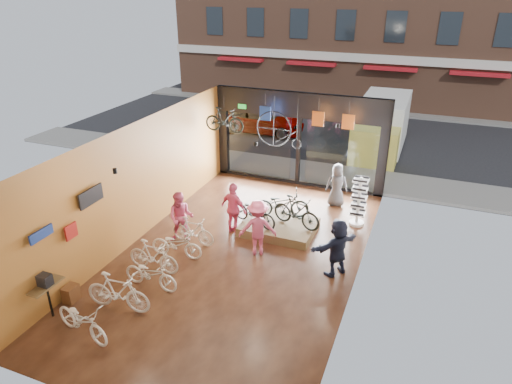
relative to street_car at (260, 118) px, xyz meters
The scene contains 34 objects.
ground_plane 12.68m from the street_car, 71.57° to the right, with size 7.00×12.00×0.04m, color black.
ceiling 13.00m from the street_car, 71.57° to the right, with size 7.00×12.00×0.04m, color black.
wall_left 12.06m from the street_car, 87.71° to the right, with size 0.04×12.00×3.80m, color #B16021.
wall_right 14.20m from the street_car, 57.93° to the right, with size 0.04×12.00×3.80m, color beige.
wall_back 18.49m from the street_car, 77.49° to the right, with size 7.00×0.04×3.80m, color beige.
storefront 7.29m from the street_car, 56.31° to the right, with size 7.00×0.26×3.80m, color black, non-canonical shape.
exit_sign 6.70m from the street_car, 75.35° to the right, with size 0.35×0.06×0.18m, color #198C26.
street_road 5.07m from the street_car, 36.87° to the left, with size 30.00×18.00×0.02m, color black.
sidewalk_near 6.30m from the street_car, 50.20° to the right, with size 30.00×2.40×0.12m, color slate.
sidewalk_far 8.10m from the street_car, 60.26° to the left, with size 30.00×2.00×0.12m, color slate.
street_car is the anchor object (origin of this frame).
box_truck 6.70m from the street_car, ahead, with size 2.15×6.44×2.54m, color silver, non-canonical shape.
floor_bike_0 16.65m from the street_car, 83.35° to the right, with size 0.60×1.73×0.91m, color beige.
floor_bike_1 15.57m from the street_car, 82.19° to the right, with size 0.50×1.77×1.06m, color beige.
floor_bike_2 14.53m from the street_car, 80.66° to the right, with size 0.57×1.64×0.86m, color beige.
floor_bike_3 13.77m from the street_car, 81.72° to the right, with size 0.46×1.62×0.98m, color beige.
floor_bike_4 12.93m from the street_car, 80.12° to the right, with size 0.57×1.62×0.85m, color beige.
floor_bike_5 12.09m from the street_car, 79.03° to the right, with size 0.43×1.51×0.91m, color beige.
display_platform 11.12m from the street_car, 65.54° to the right, with size 2.40×1.80×0.30m, color brown.
display_bike_left 11.17m from the street_car, 69.80° to the right, with size 0.61×1.74×0.92m, color black.
display_bike_mid 11.34m from the street_car, 62.83° to the right, with size 0.49×1.75×1.05m, color black.
display_bike_right 10.64m from the street_car, 64.89° to the right, with size 0.65×1.86×0.98m, color black.
customer_1 12.00m from the street_car, 80.89° to the right, with size 0.83×0.64×1.70m, color #CC4C72.
customer_2 11.24m from the street_car, 73.21° to the right, with size 1.05×0.44×1.79m, color #CC4C72.
customer_3 12.47m from the street_car, 69.17° to the right, with size 1.15×0.66×1.79m, color #CC4C72.
customer_4 9.55m from the street_car, 51.54° to the right, with size 0.81×0.52×1.65m, color #3F3F44.
customer_5 13.70m from the street_car, 59.72° to the right, with size 1.61×0.51×1.74m, color #161C33.
sunglasses_rack 11.12m from the street_car, 51.30° to the right, with size 0.52×0.43×1.76m, color white, non-canonical shape.
wall_merch 15.52m from the street_car, 87.71° to the right, with size 0.40×2.40×2.60m, color navy, non-canonical shape.
penny_farthing 8.07m from the street_car, 63.11° to the right, with size 1.75×0.06×1.40m, color black, non-canonical shape.
hung_bike 8.23m from the street_car, 78.55° to the right, with size 0.45×1.58×0.95m, color black.
jersey_left 7.70m from the street_car, 67.30° to the right, with size 0.45×0.03×0.55m, color #1E3F99.
jersey_mid 8.68m from the street_car, 54.08° to the right, with size 0.45×0.03×0.55m, color #CC5919.
jersey_right 9.36m from the street_car, 48.39° to the right, with size 0.45×0.03×0.55m, color #CC5919.
Camera 1 is at (4.80, -10.87, 7.65)m, focal length 32.00 mm.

